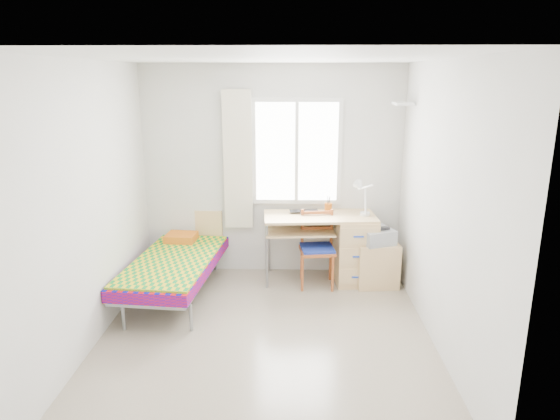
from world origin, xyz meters
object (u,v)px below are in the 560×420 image
object	(u,v)px
chair	(318,244)
cabinet	(376,263)
printer	(375,235)
desk	(349,246)
bed	(176,262)

from	to	relation	value
chair	cabinet	distance (m)	0.74
cabinet	printer	distance (m)	0.36
desk	printer	world-z (taller)	desk
printer	bed	bearing A→B (deg)	167.31
bed	cabinet	xyz separation A→B (m)	(2.34, 0.34, -0.12)
desk	printer	bearing A→B (deg)	-25.10
bed	chair	world-z (taller)	chair
bed	desk	world-z (taller)	desk
bed	printer	size ratio (longest dim) A/B	3.63
chair	cabinet	xyz separation A→B (m)	(0.70, 0.01, -0.24)
bed	cabinet	world-z (taller)	bed
bed	desk	bearing A→B (deg)	17.93
chair	printer	size ratio (longest dim) A/B	1.75
bed	desk	xyz separation A→B (m)	(2.02, 0.45, 0.07)
bed	desk	distance (m)	2.07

